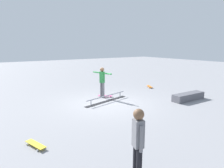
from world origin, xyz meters
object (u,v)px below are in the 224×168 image
Objects in this scene: loose_skateboard_orange at (150,86)px; loose_skateboard_yellow at (36,144)px; bystander_grey_shirt at (138,142)px; skater_main at (102,80)px; grind_rail at (107,99)px; skateboard_main at (105,96)px; skate_ledge at (188,97)px.

loose_skateboard_yellow is at bearing 143.19° from loose_skateboard_orange.
skater_main is at bearing -9.58° from bystander_grey_shirt.
bystander_grey_shirt is (2.94, 6.36, -0.06)m from skater_main.
skateboard_main is at bearing -130.60° from grind_rail.
skateboard_main is 0.44× the size of bystander_grey_shirt.
skater_main is 1.03× the size of bystander_grey_shirt.
grind_rail is 1.68× the size of skater_main.
loose_skateboard_orange is at bearing -177.46° from grind_rail.
skateboard_main is (-0.21, -0.04, -0.91)m from skater_main.
skate_ledge is at bearing -161.57° from loose_skateboard_orange.
grind_rail is 6.29m from bystander_grey_shirt.
skate_ledge reaches higher than skateboard_main.
skater_main is 5.73m from loose_skateboard_yellow.
bystander_grey_shirt reaches higher than skate_ledge.
loose_skateboard_yellow is at bearing -65.34° from skater_main.
skate_ledge is at bearing 135.79° from grind_rail.
grind_rail is 5.06m from loose_skateboard_yellow.
skater_main is 4.23m from loose_skateboard_orange.
loose_skateboard_orange is (-4.10, -0.52, -0.91)m from skater_main.
skateboard_main is at bearing 124.31° from loose_skateboard_orange.
skate_ledge is at bearing -103.66° from loose_skateboard_yellow.
loose_skateboard_yellow is 1.02× the size of loose_skateboard_orange.
skater_main is 7.00m from bystander_grey_shirt.
bystander_grey_shirt reaches higher than skateboard_main.
skate_ledge reaches higher than loose_skateboard_orange.
grind_rail reaches higher than loose_skateboard_orange.
skateboard_main is (3.35, -2.98, -0.11)m from skate_ledge.
skateboard_main is at bearing -69.98° from loose_skateboard_yellow.
skater_main is at bearing -39.55° from skate_ledge.
grind_rail is 3.44× the size of loose_skateboard_yellow.
skate_ledge is at bearing 2.67° from skateboard_main.
skateboard_main is at bearing -41.63° from skate_ledge.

